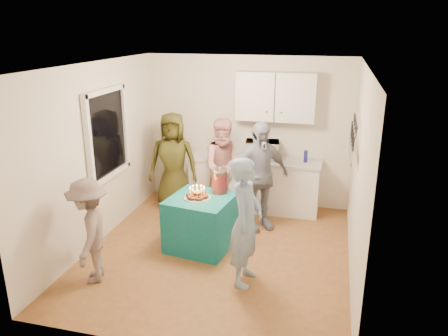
% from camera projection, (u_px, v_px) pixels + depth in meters
% --- Properties ---
extents(floor, '(4.00, 4.00, 0.00)m').
position_uv_depth(floor, '(218.00, 252.00, 6.20)').
color(floor, brown).
rests_on(floor, ground).
extents(ceiling, '(4.00, 4.00, 0.00)m').
position_uv_depth(ceiling, '(217.00, 65.00, 5.38)').
color(ceiling, white).
rests_on(ceiling, floor).
extents(back_wall, '(3.60, 3.60, 0.00)m').
position_uv_depth(back_wall, '(247.00, 131.00, 7.63)').
color(back_wall, silver).
rests_on(back_wall, floor).
extents(left_wall, '(4.00, 4.00, 0.00)m').
position_uv_depth(left_wall, '(96.00, 156.00, 6.21)').
color(left_wall, silver).
rests_on(left_wall, floor).
extents(right_wall, '(4.00, 4.00, 0.00)m').
position_uv_depth(right_wall, '(358.00, 176.00, 5.37)').
color(right_wall, silver).
rests_on(right_wall, floor).
extents(window_night, '(0.04, 1.00, 1.20)m').
position_uv_depth(window_night, '(107.00, 134.00, 6.40)').
color(window_night, black).
rests_on(window_night, left_wall).
extents(counter, '(2.20, 0.58, 0.86)m').
position_uv_depth(counter, '(254.00, 185.00, 7.58)').
color(counter, white).
rests_on(counter, floor).
extents(countertop, '(2.24, 0.62, 0.05)m').
position_uv_depth(countertop, '(255.00, 160.00, 7.44)').
color(countertop, beige).
rests_on(countertop, counter).
extents(upper_cabinet, '(1.30, 0.30, 0.80)m').
position_uv_depth(upper_cabinet, '(276.00, 97.00, 7.17)').
color(upper_cabinet, white).
rests_on(upper_cabinet, back_wall).
extents(pot_rack, '(0.12, 1.00, 0.60)m').
position_uv_depth(pot_rack, '(353.00, 139.00, 5.94)').
color(pot_rack, black).
rests_on(pot_rack, right_wall).
extents(microwave, '(0.60, 0.45, 0.31)m').
position_uv_depth(microwave, '(262.00, 150.00, 7.35)').
color(microwave, white).
rests_on(microwave, countertop).
extents(party_table, '(0.97, 0.97, 0.76)m').
position_uv_depth(party_table, '(201.00, 222.00, 6.26)').
color(party_table, '#10676A').
rests_on(party_table, floor).
extents(donut_cake, '(0.38, 0.38, 0.18)m').
position_uv_depth(donut_cake, '(197.00, 192.00, 6.09)').
color(donut_cake, '#381C0C').
rests_on(donut_cake, party_table).
extents(punch_jar, '(0.22, 0.22, 0.34)m').
position_uv_depth(punch_jar, '(220.00, 181.00, 6.28)').
color(punch_jar, red).
rests_on(punch_jar, party_table).
extents(man_birthday, '(0.42, 0.61, 1.62)m').
position_uv_depth(man_birthday, '(246.00, 222.00, 5.26)').
color(man_birthday, '#809BBA').
rests_on(man_birthday, floor).
extents(woman_back_left, '(0.91, 0.67, 1.70)m').
position_uv_depth(woman_back_left, '(173.00, 162.00, 7.42)').
color(woman_back_left, brown).
rests_on(woman_back_left, floor).
extents(woman_back_center, '(0.99, 0.90, 1.65)m').
position_uv_depth(woman_back_center, '(225.00, 167.00, 7.24)').
color(woman_back_center, '#CF6C73').
rests_on(woman_back_center, floor).
extents(woman_back_right, '(1.06, 0.95, 1.72)m').
position_uv_depth(woman_back_right, '(259.00, 176.00, 6.69)').
color(woman_back_right, '#0F1934').
rests_on(woman_back_right, floor).
extents(child_near_left, '(0.77, 0.99, 1.34)m').
position_uv_depth(child_near_left, '(90.00, 231.00, 5.34)').
color(child_near_left, '#63534F').
rests_on(child_near_left, floor).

